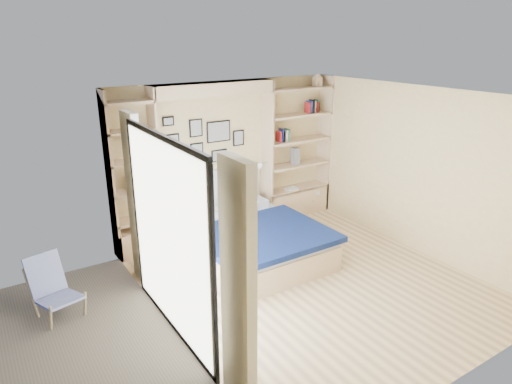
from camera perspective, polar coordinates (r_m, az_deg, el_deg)
ground at (r=6.38m, az=6.65°, el=-10.97°), size 4.50×4.50×0.00m
room_shell at (r=6.90m, az=-3.51°, el=1.28°), size 4.50×4.50×4.50m
bed at (r=6.86m, az=-0.84°, el=-5.92°), size 1.82×2.31×1.07m
photo_gallery at (r=7.33m, az=-6.77°, el=6.54°), size 1.48×0.02×0.82m
reading_lamps at (r=7.33m, az=-4.78°, el=2.54°), size 1.92×0.12×0.15m
shelf_decor at (r=7.97m, az=3.83°, el=8.27°), size 3.57×0.23×2.03m
deck_chair at (r=6.02m, az=-24.04°, el=-10.88°), size 0.59×0.80×0.72m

